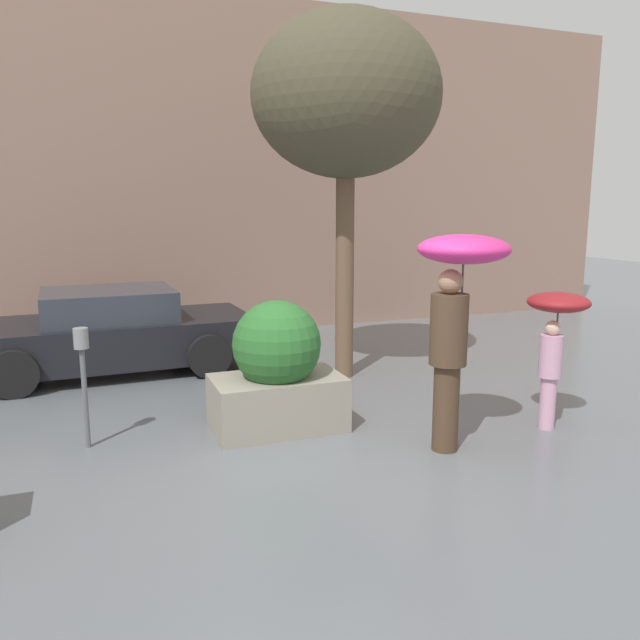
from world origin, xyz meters
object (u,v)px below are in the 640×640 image
planter_box (277,370)px  street_tree (346,98)px  person_child (556,326)px  parking_meter (83,362)px  parked_car_near (110,333)px  person_adult (457,293)px

planter_box → street_tree: size_ratio=0.29×
planter_box → street_tree: bearing=48.6°
person_child → street_tree: size_ratio=0.30×
person_child → parking_meter: 4.81m
parked_car_near → parking_meter: bearing=171.1°
person_child → street_tree: street_tree is taller
parked_car_near → street_tree: bearing=-117.2°
parking_meter → planter_box: bearing=-4.8°
parking_meter → parked_car_near: bearing=83.0°
planter_box → person_child: size_ratio=0.95×
planter_box → parking_meter: planter_box is taller
person_adult → street_tree: size_ratio=0.43×
parked_car_near → street_tree: size_ratio=0.83×
person_adult → parked_car_near: 5.28m
person_adult → parked_car_near: person_adult is taller
street_tree → parking_meter: size_ratio=4.00×
planter_box → person_child: person_child is taller
planter_box → parking_meter: bearing=175.2°
person_adult → parking_meter: bearing=144.9°
planter_box → parked_car_near: (-1.54, 3.12, -0.09)m
planter_box → person_adult: 2.04m
person_adult → parking_meter: 3.65m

